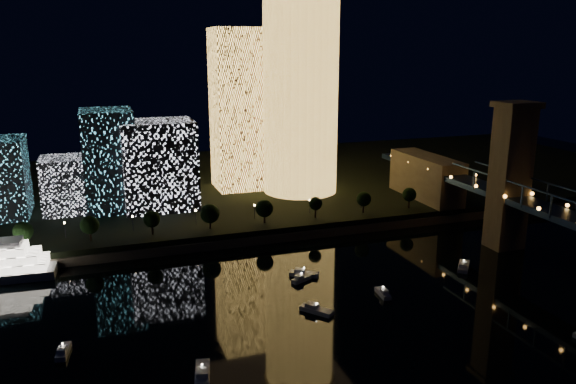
% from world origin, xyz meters
% --- Properties ---
extents(ground, '(520.00, 520.00, 0.00)m').
position_xyz_m(ground, '(0.00, 0.00, 0.00)').
color(ground, black).
rests_on(ground, ground).
extents(far_bank, '(420.00, 160.00, 5.00)m').
position_xyz_m(far_bank, '(0.00, 160.00, 2.50)').
color(far_bank, black).
rests_on(far_bank, ground).
extents(seawall, '(420.00, 6.00, 3.00)m').
position_xyz_m(seawall, '(0.00, 82.00, 1.50)').
color(seawall, '#6B5E4C').
rests_on(seawall, ground).
extents(tower_cylindrical, '(34.00, 34.00, 84.98)m').
position_xyz_m(tower_cylindrical, '(18.59, 128.03, 47.62)').
color(tower_cylindrical, '#FFBD51').
rests_on(tower_cylindrical, far_bank).
extents(tower_rectangular, '(22.12, 22.12, 70.37)m').
position_xyz_m(tower_rectangular, '(-4.82, 144.02, 40.19)').
color(tower_rectangular, '#FFBD51').
rests_on(tower_rectangular, far_bank).
extents(midrise_blocks, '(83.52, 30.30, 39.02)m').
position_xyz_m(midrise_blocks, '(-65.96, 125.90, 21.50)').
color(midrise_blocks, silver).
rests_on(midrise_blocks, far_bank).
extents(motorboats, '(138.60, 80.57, 2.78)m').
position_xyz_m(motorboats, '(-9.25, 12.02, 0.81)').
color(motorboats, silver).
rests_on(motorboats, ground).
extents(esplanade_trees, '(165.97, 6.89, 8.95)m').
position_xyz_m(esplanade_trees, '(-36.71, 88.00, 10.47)').
color(esplanade_trees, black).
rests_on(esplanade_trees, far_bank).
extents(street_lamps, '(132.70, 0.70, 5.65)m').
position_xyz_m(street_lamps, '(-34.00, 94.00, 9.02)').
color(street_lamps, black).
rests_on(street_lamps, far_bank).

